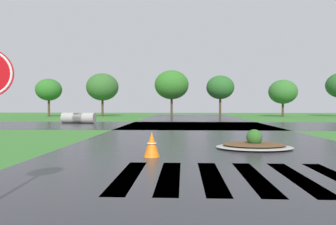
% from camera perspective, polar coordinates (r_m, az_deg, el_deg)
% --- Properties ---
extents(asphalt_roadway, '(10.77, 80.00, 0.01)m').
position_cam_1_polar(asphalt_roadway, '(12.32, 7.57, -5.84)').
color(asphalt_roadway, '#2B2B30').
rests_on(asphalt_roadway, ground).
extents(asphalt_cross_road, '(90.00, 9.70, 0.01)m').
position_cam_1_polar(asphalt_cross_road, '(24.63, 5.09, -2.22)').
color(asphalt_cross_road, '#2B2B30').
rests_on(asphalt_cross_road, ground).
extents(crosswalk_stripes, '(4.95, 3.31, 0.01)m').
position_cam_1_polar(crosswalk_stripes, '(7.31, 11.09, -10.86)').
color(crosswalk_stripes, white).
rests_on(crosswalk_stripes, ground).
extents(median_island, '(2.67, 2.05, 0.68)m').
position_cam_1_polar(median_island, '(12.02, 14.67, -5.42)').
color(median_island, '#9E9B93').
rests_on(median_island, ground).
extents(drainage_pipe_stack, '(2.83, 1.14, 0.88)m').
position_cam_1_polar(drainage_pipe_stack, '(28.26, -15.18, -0.92)').
color(drainage_pipe_stack, '#9E9B93').
rests_on(drainage_pipe_stack, ground).
extents(traffic_cone, '(0.47, 0.47, 0.74)m').
position_cam_1_polar(traffic_cone, '(9.80, -2.83, -5.59)').
color(traffic_cone, orange).
rests_on(traffic_cone, ground).
extents(background_treeline, '(41.06, 6.03, 5.83)m').
position_cam_1_polar(background_treeline, '(42.33, 4.45, 4.37)').
color(background_treeline, '#4C3823').
rests_on(background_treeline, ground).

